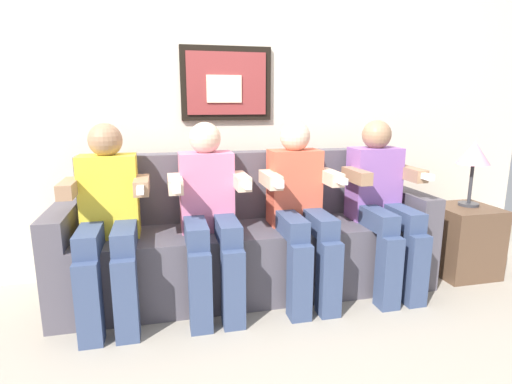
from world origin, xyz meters
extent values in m
plane|color=#9E9384|center=(0.00, 0.00, 0.00)|extent=(6.24, 6.24, 0.00)
cube|color=beige|center=(0.00, 0.77, 1.30)|extent=(4.80, 0.05, 2.60)
cube|color=black|center=(-0.08, 0.72, 1.35)|extent=(0.63, 0.03, 0.50)
cube|color=maroon|center=(-0.08, 0.71, 1.35)|extent=(0.55, 0.02, 0.42)
cube|color=beige|center=(-0.10, 0.70, 1.31)|extent=(0.24, 0.02, 0.18)
cube|color=#514C56|center=(0.00, 0.29, 0.23)|extent=(2.12, 0.58, 0.45)
cube|color=#514C56|center=(0.00, 0.51, 0.68)|extent=(2.12, 0.14, 0.45)
cube|color=#514C56|center=(-1.13, 0.29, 0.31)|extent=(0.14, 0.58, 0.62)
cube|color=#514C56|center=(1.13, 0.29, 0.31)|extent=(0.14, 0.58, 0.62)
cube|color=yellow|center=(-0.85, 0.28, 0.69)|extent=(0.32, 0.20, 0.48)
sphere|color=#9E7556|center=(-0.85, 0.28, 1.02)|extent=(0.19, 0.19, 0.19)
cube|color=#38476B|center=(-0.94, 0.08, 0.51)|extent=(0.12, 0.40, 0.12)
cube|color=#38476B|center=(-0.76, 0.08, 0.51)|extent=(0.12, 0.40, 0.12)
cube|color=#38476B|center=(-0.94, -0.12, 0.23)|extent=(0.12, 0.12, 0.45)
cube|color=#38476B|center=(-0.76, -0.12, 0.23)|extent=(0.12, 0.12, 0.45)
cube|color=#9E7556|center=(-1.04, 0.16, 0.77)|extent=(0.08, 0.28, 0.08)
cube|color=#9E7556|center=(-0.66, 0.16, 0.77)|extent=(0.08, 0.28, 0.08)
cube|color=white|center=(-0.66, 0.00, 0.78)|extent=(0.04, 0.13, 0.04)
cube|color=pink|center=(-0.28, 0.28, 0.69)|extent=(0.32, 0.20, 0.48)
sphere|color=beige|center=(-0.28, 0.28, 1.02)|extent=(0.19, 0.19, 0.19)
cube|color=#38476B|center=(-0.37, 0.08, 0.51)|extent=(0.12, 0.40, 0.12)
cube|color=#38476B|center=(-0.19, 0.08, 0.51)|extent=(0.12, 0.40, 0.12)
cube|color=#38476B|center=(-0.37, -0.12, 0.23)|extent=(0.12, 0.12, 0.45)
cube|color=#38476B|center=(-0.19, -0.12, 0.23)|extent=(0.12, 0.12, 0.45)
cube|color=beige|center=(-0.47, 0.16, 0.77)|extent=(0.08, 0.28, 0.08)
cube|color=beige|center=(-0.09, 0.16, 0.77)|extent=(0.08, 0.28, 0.08)
cube|color=white|center=(-0.09, 0.00, 0.78)|extent=(0.04, 0.13, 0.04)
cube|color=white|center=(-0.47, 0.00, 0.78)|extent=(0.04, 0.10, 0.04)
cube|color=#D8593F|center=(0.28, 0.28, 0.69)|extent=(0.32, 0.20, 0.48)
sphere|color=beige|center=(0.28, 0.28, 1.02)|extent=(0.19, 0.19, 0.19)
cube|color=#38476B|center=(0.19, 0.08, 0.51)|extent=(0.12, 0.40, 0.12)
cube|color=#38476B|center=(0.37, 0.08, 0.51)|extent=(0.12, 0.40, 0.12)
cube|color=#38476B|center=(0.19, -0.12, 0.23)|extent=(0.12, 0.12, 0.45)
cube|color=#38476B|center=(0.37, -0.12, 0.23)|extent=(0.12, 0.12, 0.45)
cube|color=beige|center=(0.09, 0.16, 0.77)|extent=(0.08, 0.28, 0.08)
cube|color=beige|center=(0.47, 0.16, 0.77)|extent=(0.08, 0.28, 0.08)
cube|color=white|center=(0.47, 0.00, 0.78)|extent=(0.04, 0.13, 0.04)
cube|color=white|center=(0.09, 0.00, 0.78)|extent=(0.04, 0.10, 0.04)
cube|color=#8C59A5|center=(0.85, 0.28, 0.69)|extent=(0.32, 0.20, 0.48)
sphere|color=#9E7556|center=(0.85, 0.28, 1.02)|extent=(0.19, 0.19, 0.19)
cube|color=#38476B|center=(0.76, 0.08, 0.51)|extent=(0.12, 0.40, 0.12)
cube|color=#38476B|center=(0.94, 0.08, 0.51)|extent=(0.12, 0.40, 0.12)
cube|color=#38476B|center=(0.76, -0.12, 0.23)|extent=(0.12, 0.12, 0.45)
cube|color=#38476B|center=(0.94, -0.12, 0.23)|extent=(0.12, 0.12, 0.45)
cube|color=#9E7556|center=(0.66, 0.16, 0.77)|extent=(0.08, 0.28, 0.08)
cube|color=#9E7556|center=(1.04, 0.16, 0.77)|extent=(0.08, 0.28, 0.08)
cube|color=white|center=(1.04, 0.00, 0.78)|extent=(0.04, 0.13, 0.04)
cube|color=brown|center=(1.55, 0.22, 0.25)|extent=(0.40, 0.40, 0.50)
cylinder|color=#333338|center=(1.59, 0.25, 0.51)|extent=(0.14, 0.14, 0.02)
cylinder|color=#333338|center=(1.59, 0.25, 0.66)|extent=(0.02, 0.02, 0.28)
cone|color=pink|center=(1.59, 0.25, 0.88)|extent=(0.22, 0.22, 0.16)
camera|label=1|loc=(-0.54, -2.16, 1.22)|focal=28.62mm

